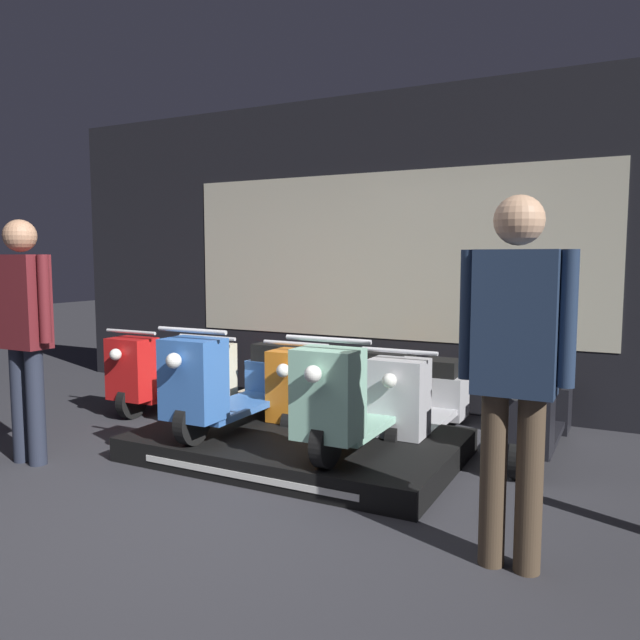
{
  "coord_description": "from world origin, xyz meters",
  "views": [
    {
      "loc": [
        2.35,
        -2.8,
        1.54
      ],
      "look_at": [
        0.02,
        1.76,
        1.02
      ],
      "focal_mm": 35.0,
      "sensor_mm": 36.0,
      "label": 1
    }
  ],
  "objects_px": {
    "scooter_display_right": "(363,396)",
    "scooter_backrow_2": "(327,389)",
    "scooter_backrow_0": "(173,372)",
    "scooter_display_left": "(239,383)",
    "scooter_backrow_3": "(422,399)",
    "scooter_backrow_1": "(245,380)",
    "scooter_backrow_4": "(533,411)",
    "person_left_browsing": "(24,323)",
    "person_right_browsing": "(515,354)"
  },
  "relations": [
    {
      "from": "scooter_display_left",
      "to": "person_left_browsing",
      "type": "xyz_separation_m",
      "value": [
        -1.18,
        -1.05,
        0.53
      ]
    },
    {
      "from": "scooter_backrow_4",
      "to": "person_left_browsing",
      "type": "relative_size",
      "value": 0.89
    },
    {
      "from": "scooter_backrow_2",
      "to": "scooter_backrow_3",
      "type": "height_order",
      "value": "same"
    },
    {
      "from": "scooter_display_right",
      "to": "scooter_backrow_1",
      "type": "xyz_separation_m",
      "value": [
        -1.62,
        0.88,
        -0.18
      ]
    },
    {
      "from": "scooter_display_left",
      "to": "scooter_backrow_3",
      "type": "relative_size",
      "value": 1.0
    },
    {
      "from": "scooter_backrow_0",
      "to": "person_right_browsing",
      "type": "xyz_separation_m",
      "value": [
        3.76,
        -1.92,
        0.73
      ]
    },
    {
      "from": "scooter_backrow_3",
      "to": "scooter_backrow_4",
      "type": "relative_size",
      "value": 1.0
    },
    {
      "from": "person_left_browsing",
      "to": "scooter_backrow_4",
      "type": "bearing_deg",
      "value": 30.02
    },
    {
      "from": "scooter_backrow_0",
      "to": "scooter_backrow_3",
      "type": "distance_m",
      "value": 2.69
    },
    {
      "from": "scooter_backrow_2",
      "to": "person_left_browsing",
      "type": "relative_size",
      "value": 0.89
    },
    {
      "from": "scooter_display_left",
      "to": "person_left_browsing",
      "type": "height_order",
      "value": "person_left_browsing"
    },
    {
      "from": "scooter_backrow_1",
      "to": "person_left_browsing",
      "type": "bearing_deg",
      "value": -108.41
    },
    {
      "from": "scooter_backrow_1",
      "to": "person_left_browsing",
      "type": "distance_m",
      "value": 2.15
    },
    {
      "from": "scooter_backrow_1",
      "to": "scooter_backrow_4",
      "type": "bearing_deg",
      "value": 0.0
    },
    {
      "from": "scooter_backrow_4",
      "to": "person_left_browsing",
      "type": "distance_m",
      "value": 3.91
    },
    {
      "from": "scooter_backrow_2",
      "to": "scooter_backrow_3",
      "type": "relative_size",
      "value": 1.0
    },
    {
      "from": "scooter_backrow_3",
      "to": "person_right_browsing",
      "type": "distance_m",
      "value": 2.32
    },
    {
      "from": "scooter_backrow_1",
      "to": "person_right_browsing",
      "type": "height_order",
      "value": "person_right_browsing"
    },
    {
      "from": "scooter_display_left",
      "to": "person_right_browsing",
      "type": "height_order",
      "value": "person_right_browsing"
    },
    {
      "from": "scooter_backrow_3",
      "to": "person_left_browsing",
      "type": "relative_size",
      "value": 0.89
    },
    {
      "from": "scooter_backrow_4",
      "to": "person_right_browsing",
      "type": "distance_m",
      "value": 2.07
    },
    {
      "from": "scooter_display_left",
      "to": "scooter_backrow_4",
      "type": "height_order",
      "value": "scooter_display_left"
    },
    {
      "from": "scooter_backrow_4",
      "to": "person_left_browsing",
      "type": "xyz_separation_m",
      "value": [
        -3.33,
        -1.92,
        0.71
      ]
    },
    {
      "from": "scooter_backrow_1",
      "to": "person_right_browsing",
      "type": "relative_size",
      "value": 0.88
    },
    {
      "from": "scooter_display_right",
      "to": "scooter_backrow_2",
      "type": "relative_size",
      "value": 1.0
    },
    {
      "from": "scooter_backrow_3",
      "to": "scooter_backrow_4",
      "type": "height_order",
      "value": "same"
    },
    {
      "from": "scooter_display_left",
      "to": "scooter_display_right",
      "type": "height_order",
      "value": "same"
    },
    {
      "from": "scooter_display_left",
      "to": "scooter_backrow_0",
      "type": "distance_m",
      "value": 1.69
    },
    {
      "from": "person_left_browsing",
      "to": "person_right_browsing",
      "type": "distance_m",
      "value": 3.5
    },
    {
      "from": "scooter_backrow_0",
      "to": "scooter_backrow_4",
      "type": "xyz_separation_m",
      "value": [
        3.59,
        0.0,
        0.0
      ]
    },
    {
      "from": "scooter_display_left",
      "to": "scooter_backrow_3",
      "type": "height_order",
      "value": "scooter_display_left"
    },
    {
      "from": "scooter_backrow_0",
      "to": "scooter_display_left",
      "type": "bearing_deg",
      "value": -31.46
    },
    {
      "from": "scooter_display_right",
      "to": "person_left_browsing",
      "type": "xyz_separation_m",
      "value": [
        -2.27,
        -1.05,
        0.53
      ]
    },
    {
      "from": "person_right_browsing",
      "to": "scooter_backrow_2",
      "type": "bearing_deg",
      "value": 135.61
    },
    {
      "from": "scooter_backrow_1",
      "to": "scooter_backrow_3",
      "type": "distance_m",
      "value": 1.79
    },
    {
      "from": "scooter_display_left",
      "to": "scooter_backrow_0",
      "type": "xyz_separation_m",
      "value": [
        -1.43,
        0.88,
        -0.18
      ]
    },
    {
      "from": "person_left_browsing",
      "to": "scooter_backrow_2",
      "type": "bearing_deg",
      "value": 51.38
    },
    {
      "from": "scooter_backrow_4",
      "to": "person_right_browsing",
      "type": "height_order",
      "value": "person_right_browsing"
    },
    {
      "from": "scooter_display_right",
      "to": "scooter_backrow_4",
      "type": "bearing_deg",
      "value": 39.44
    },
    {
      "from": "scooter_backrow_0",
      "to": "person_left_browsing",
      "type": "relative_size",
      "value": 0.89
    },
    {
      "from": "scooter_backrow_2",
      "to": "scooter_backrow_3",
      "type": "bearing_deg",
      "value": 0.0
    },
    {
      "from": "scooter_backrow_4",
      "to": "scooter_backrow_2",
      "type": "bearing_deg",
      "value": 180.0
    },
    {
      "from": "scooter_backrow_0",
      "to": "scooter_backrow_4",
      "type": "distance_m",
      "value": 3.59
    },
    {
      "from": "scooter_display_right",
      "to": "person_left_browsing",
      "type": "distance_m",
      "value": 2.55
    },
    {
      "from": "scooter_backrow_4",
      "to": "person_right_browsing",
      "type": "relative_size",
      "value": 0.88
    },
    {
      "from": "scooter_display_left",
      "to": "person_left_browsing",
      "type": "bearing_deg",
      "value": -138.3
    },
    {
      "from": "person_left_browsing",
      "to": "scooter_backrow_3",
      "type": "bearing_deg",
      "value": 38.33
    },
    {
      "from": "scooter_display_left",
      "to": "scooter_display_right",
      "type": "xyz_separation_m",
      "value": [
        1.09,
        0.0,
        0.0
      ]
    },
    {
      "from": "scooter_backrow_2",
      "to": "scooter_backrow_1",
      "type": "bearing_deg",
      "value": 180.0
    },
    {
      "from": "scooter_display_left",
      "to": "scooter_backrow_1",
      "type": "bearing_deg",
      "value": 121.43
    }
  ]
}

